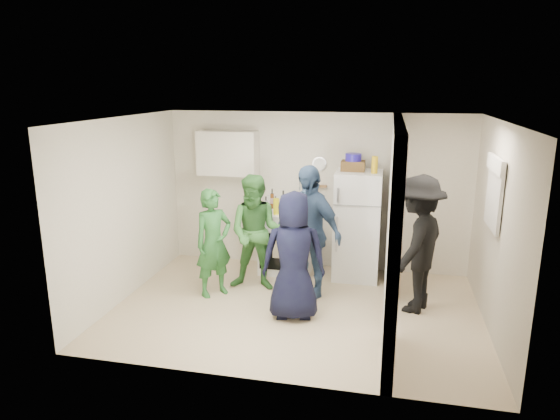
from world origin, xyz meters
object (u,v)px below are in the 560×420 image
object	(u,v)px
blue_bowl	(353,157)
person_nook	(417,244)
stove	(287,241)
person_navy	(294,256)
person_green_left	(214,243)
person_green_center	(257,233)
wicker_basket	(353,166)
yellow_cup_stack_top	(375,165)
fridge	(357,225)
person_denim	(308,232)

from	to	relation	value
blue_bowl	person_nook	distance (m)	1.70
stove	blue_bowl	distance (m)	1.70
person_navy	person_nook	size ratio (longest dim) A/B	0.91
person_green_left	person_nook	distance (m)	2.75
person_green_center	person_navy	distance (m)	1.06
wicker_basket	yellow_cup_stack_top	distance (m)	0.36
fridge	blue_bowl	xyz separation A→B (m)	(-0.10, 0.05, 1.03)
person_green_left	person_navy	xyz separation A→B (m)	(1.23, -0.46, 0.06)
fridge	person_navy	xyz separation A→B (m)	(-0.69, -1.56, -0.00)
fridge	wicker_basket	size ratio (longest dim) A/B	4.74
wicker_basket	person_nook	size ratio (longest dim) A/B	0.19
wicker_basket	person_denim	distance (m)	1.31
stove	blue_bowl	xyz separation A→B (m)	(1.00, 0.02, 1.37)
wicker_basket	yellow_cup_stack_top	bearing A→B (deg)	-25.11
stove	person_green_center	size ratio (longest dim) A/B	0.58
wicker_basket	person_denim	size ratio (longest dim) A/B	0.19
yellow_cup_stack_top	person_navy	world-z (taller)	yellow_cup_stack_top
stove	person_nook	bearing A→B (deg)	-27.92
person_green_left	person_denim	world-z (taller)	person_denim
stove	yellow_cup_stack_top	world-z (taller)	yellow_cup_stack_top
stove	fridge	size ratio (longest dim) A/B	0.59
fridge	person_green_left	bearing A→B (deg)	-150.13
fridge	person_denim	size ratio (longest dim) A/B	0.89
person_denim	person_navy	bearing A→B (deg)	-64.06
fridge	person_navy	world-z (taller)	fridge
person_green_left	fridge	bearing A→B (deg)	-18.87
stove	person_nook	distance (m)	2.23
person_green_left	wicker_basket	bearing A→B (deg)	-16.38
yellow_cup_stack_top	person_nook	world-z (taller)	yellow_cup_stack_top
wicker_basket	person_denim	xyz separation A→B (m)	(-0.52, -0.90, -0.80)
fridge	person_green_center	xyz separation A→B (m)	(-1.38, -0.76, 0.02)
person_green_left	person_denim	size ratio (longest dim) A/B	0.82
fridge	yellow_cup_stack_top	world-z (taller)	yellow_cup_stack_top
person_denim	person_nook	world-z (taller)	person_denim
fridge	person_nook	world-z (taller)	person_nook
fridge	person_denim	distance (m)	1.06
person_green_center	person_navy	size ratio (longest dim) A/B	1.02
stove	person_green_left	distance (m)	1.42
blue_bowl	person_denim	bearing A→B (deg)	-120.15
fridge	yellow_cup_stack_top	size ratio (longest dim) A/B	6.63
fridge	blue_bowl	size ratio (longest dim) A/B	6.91
person_green_left	person_green_center	bearing A→B (deg)	-16.38
stove	person_green_center	xyz separation A→B (m)	(-0.28, -0.79, 0.35)
person_denim	person_nook	bearing A→B (deg)	25.30
person_green_center	blue_bowl	bearing A→B (deg)	28.75
yellow_cup_stack_top	person_navy	size ratio (longest dim) A/B	0.15
person_green_center	person_denim	distance (m)	0.77
blue_bowl	person_nook	xyz separation A→B (m)	(0.93, -1.05, -0.96)
person_green_left	person_green_center	xyz separation A→B (m)	(0.53, 0.34, 0.08)
fridge	blue_bowl	world-z (taller)	blue_bowl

